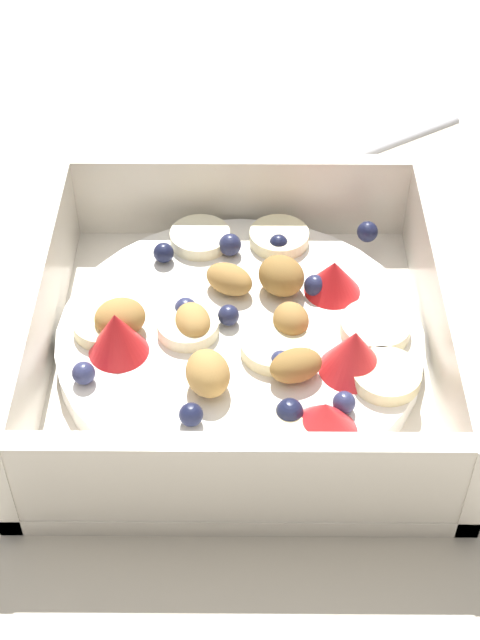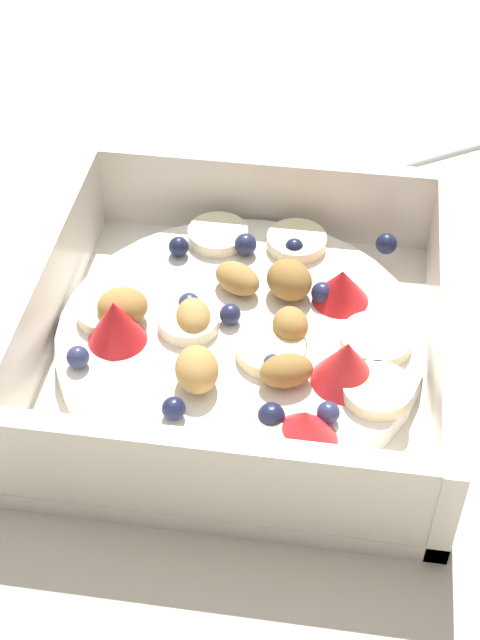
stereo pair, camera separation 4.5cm
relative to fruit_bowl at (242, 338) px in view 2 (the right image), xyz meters
The scene contains 3 objects.
ground_plane 0.02m from the fruit_bowl, 87.55° to the left, with size 2.40×2.40×0.00m, color beige.
fruit_bowl is the anchor object (origin of this frame).
spoon 0.17m from the fruit_bowl, 14.53° to the right, with size 0.11×0.16×0.01m.
Camera 2 is at (-0.32, -0.05, 0.34)m, focal length 51.82 mm.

